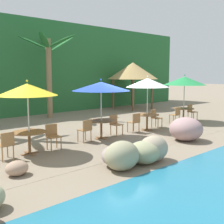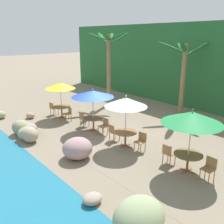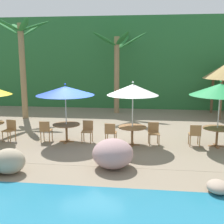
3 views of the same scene
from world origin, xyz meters
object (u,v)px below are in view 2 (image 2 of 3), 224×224
palm_tree_second (184,66)px  chair_blue_inland (83,118)px  umbrella_yellow (60,86)px  dining_table_blue (93,120)px  umbrella_blue (93,94)px  chair_blue_seaward (104,125)px  chair_yellow_seaward (68,113)px  umbrella_white (126,102)px  chair_green_inland (168,153)px  chair_white_seaward (141,140)px  chair_green_seaward (209,167)px  chair_yellow_inland (53,108)px  chair_white_inland (113,131)px  dining_table_yellow (62,108)px  palm_tree_nearest (109,56)px  umbrella_green (192,118)px  dining_table_white (125,134)px  dining_table_green (188,157)px

palm_tree_second → chair_blue_inland: bearing=-109.4°
umbrella_yellow → dining_table_blue: size_ratio=2.18×
umbrella_blue → chair_blue_seaward: umbrella_blue is taller
chair_yellow_seaward → umbrella_white: bearing=0.7°
chair_green_inland → umbrella_blue: bearing=179.9°
umbrella_blue → chair_white_seaward: (3.51, 0.08, -1.58)m
chair_green_seaward → chair_yellow_inland: bearing=-177.4°
chair_yellow_inland → chair_blue_inland: (3.17, 0.24, 0.00)m
chair_blue_seaward → palm_tree_second: size_ratio=0.18×
dining_table_blue → chair_white_inland: bearing=-4.3°
dining_table_yellow → dining_table_blue: (3.18, 0.16, 0.00)m
umbrella_yellow → chair_yellow_inland: (-0.84, -0.18, -1.58)m
chair_green_inland → palm_tree_nearest: bearing=154.1°
chair_blue_inland → umbrella_green: 6.99m
chair_yellow_inland → chair_blue_inland: bearing=4.3°
chair_white_inland → chair_green_inland: (3.26, 0.13, 0.00)m
chair_blue_inland → umbrella_white: 3.90m
chair_yellow_seaward → chair_white_inland: 4.15m
umbrella_blue → umbrella_green: umbrella_green is taller
chair_white_inland → umbrella_green: size_ratio=0.34×
dining_table_yellow → chair_white_inland: size_ratio=1.26×
chair_yellow_inland → chair_blue_inland: 3.18m
umbrella_yellow → chair_yellow_inland: bearing=-167.9°
chair_blue_inland → dining_table_white: bearing=-0.3°
chair_blue_inland → umbrella_blue: bearing=6.4°
umbrella_blue → chair_white_seaward: 3.85m
palm_tree_nearest → umbrella_white: bearing=-34.6°
dining_table_yellow → chair_yellow_seaward: (0.85, -0.02, -0.10)m
chair_yellow_seaward → chair_blue_inland: 1.48m
chair_green_seaward → umbrella_blue: bearing=-178.7°
umbrella_yellow → chair_blue_seaward: 4.34m
chair_yellow_seaward → chair_green_inland: same height
chair_yellow_inland → chair_green_seaward: size_ratio=1.00×
palm_tree_nearest → umbrella_green: bearing=-23.3°
chair_yellow_inland → dining_table_white: size_ratio=0.79×
dining_table_white → chair_green_inland: chair_green_inland is taller
chair_blue_inland → umbrella_white: bearing=-0.3°
chair_yellow_seaward → chair_blue_seaward: size_ratio=1.00×
chair_blue_inland → chair_blue_seaward: bearing=6.2°
dining_table_blue → chair_white_inland: (1.82, -0.14, -0.10)m
chair_yellow_inland → dining_table_blue: chair_yellow_inland is taller
umbrella_blue → chair_white_inland: 2.42m
dining_table_blue → dining_table_green: bearing=0.9°
umbrella_yellow → chair_blue_seaward: umbrella_yellow is taller
umbrella_white → dining_table_yellow: bearing=-179.6°
chair_green_seaward → umbrella_green: bearing=-176.4°
umbrella_yellow → palm_tree_second: bearing=54.7°
dining_table_yellow → umbrella_white: umbrella_white is taller
umbrella_blue → dining_table_blue: 1.48m
chair_blue_seaward → palm_tree_nearest: (-4.43, 4.11, 3.12)m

